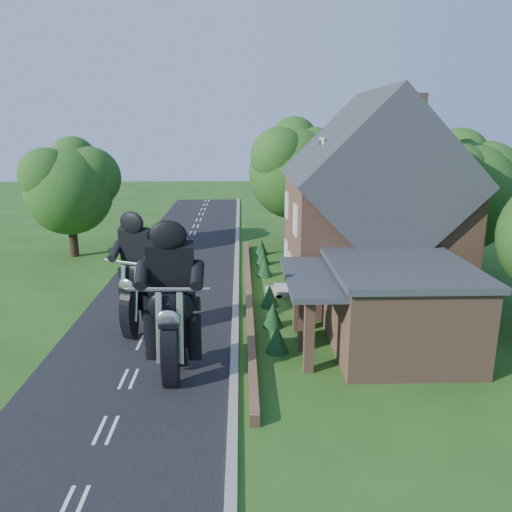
{
  "coord_description": "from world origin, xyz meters",
  "views": [
    {
      "loc": [
        3.94,
        -18.75,
        8.53
      ],
      "look_at": [
        4.61,
        3.02,
        2.8
      ],
      "focal_mm": 35.0,
      "sensor_mm": 36.0,
      "label": 1
    }
  ],
  "objects_px": {
    "garden_wall": "(249,296)",
    "annex": "(395,306)",
    "house": "(370,211)",
    "motorcycle_lead": "(175,355)",
    "motorcycle_follow": "(140,315)"
  },
  "relations": [
    {
      "from": "garden_wall",
      "to": "annex",
      "type": "bearing_deg",
      "value": -46.16
    },
    {
      "from": "house",
      "to": "motorcycle_lead",
      "type": "height_order",
      "value": "house"
    },
    {
      "from": "motorcycle_lead",
      "to": "motorcycle_follow",
      "type": "xyz_separation_m",
      "value": [
        -1.93,
        3.9,
        -0.06
      ]
    },
    {
      "from": "annex",
      "to": "motorcycle_follow",
      "type": "distance_m",
      "value": 10.4
    },
    {
      "from": "house",
      "to": "annex",
      "type": "height_order",
      "value": "house"
    },
    {
      "from": "garden_wall",
      "to": "motorcycle_follow",
      "type": "xyz_separation_m",
      "value": [
        -4.62,
        -3.99,
        0.58
      ]
    },
    {
      "from": "motorcycle_lead",
      "to": "motorcycle_follow",
      "type": "height_order",
      "value": "motorcycle_lead"
    },
    {
      "from": "house",
      "to": "annex",
      "type": "distance_m",
      "value": 7.3
    },
    {
      "from": "garden_wall",
      "to": "annex",
      "type": "xyz_separation_m",
      "value": [
        5.57,
        -5.8,
        1.57
      ]
    },
    {
      "from": "annex",
      "to": "motorcycle_lead",
      "type": "relative_size",
      "value": 3.92
    },
    {
      "from": "house",
      "to": "motorcycle_lead",
      "type": "distance_m",
      "value": 13.04
    },
    {
      "from": "garden_wall",
      "to": "motorcycle_follow",
      "type": "bearing_deg",
      "value": -139.2
    },
    {
      "from": "house",
      "to": "motorcycle_lead",
      "type": "xyz_separation_m",
      "value": [
        -8.88,
        -8.89,
        -3.5
      ]
    },
    {
      "from": "annex",
      "to": "motorcycle_follow",
      "type": "relative_size",
      "value": 4.19
    },
    {
      "from": "garden_wall",
      "to": "house",
      "type": "height_order",
      "value": "house"
    }
  ]
}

